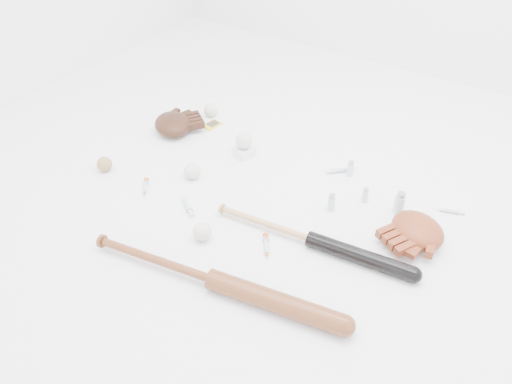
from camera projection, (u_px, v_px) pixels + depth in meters
The scene contains 20 objects.
bat_dark at pixel (310, 239), 1.81m from camera, with size 0.80×0.06×0.06m, color black, non-canonical shape.
bat_wood at pixel (212, 280), 1.66m from camera, with size 0.96×0.07×0.07m, color brown, non-canonical shape.
glove_dark at pixel (173, 124), 2.40m from camera, with size 0.24×0.24×0.09m, color black, non-canonical shape.
glove_tan at pixel (418, 230), 1.83m from camera, with size 0.25×0.25×0.09m, color maroon, non-canonical shape.
trading_card at pixel (212, 125), 2.47m from camera, with size 0.06×0.09×0.00m, color gold.
pedestal at pixel (244, 152), 2.26m from camera, with size 0.08×0.08×0.04m, color white.
baseball_on_pedestal at pixel (244, 141), 2.22m from camera, with size 0.08×0.08×0.08m, color beige.
baseball_left at pixel (192, 171), 2.12m from camera, with size 0.07×0.07×0.07m, color beige.
baseball_upper at pixel (211, 110), 2.52m from camera, with size 0.07×0.07×0.07m, color beige.
baseball_mid at pixel (202, 232), 1.83m from camera, with size 0.07×0.07×0.07m, color beige.
baseball_aged at pixel (104, 164), 2.16m from camera, with size 0.07×0.07×0.07m, color #987449.
syringe_0 at pixel (145, 187), 2.08m from camera, with size 0.13×0.02×0.02m, color #ADBCC6, non-canonical shape.
syringe_1 at pixel (187, 205), 1.99m from camera, with size 0.16×0.03×0.02m, color #ADBCC6, non-canonical shape.
syringe_2 at pixel (341, 170), 2.17m from camera, with size 0.16×0.03×0.02m, color #ADBCC6, non-canonical shape.
syringe_3 at pixel (266, 247), 1.81m from camera, with size 0.15×0.03×0.02m, color #ADBCC6, non-canonical shape.
syringe_4 at pixel (450, 211), 1.96m from camera, with size 0.14×0.02×0.02m, color #ADBCC6, non-canonical shape.
vial_0 at pixel (365, 195), 2.00m from camera, with size 0.02×0.02×0.06m, color silver.
vial_1 at pixel (350, 168), 2.14m from camera, with size 0.03×0.03×0.07m, color silver.
vial_2 at pixel (331, 202), 1.96m from camera, with size 0.03×0.03×0.08m, color silver.
vial_3 at pixel (399, 203), 1.94m from camera, with size 0.04×0.04×0.10m, color silver.
Camera 1 is at (0.87, -1.29, 1.31)m, focal length 35.00 mm.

